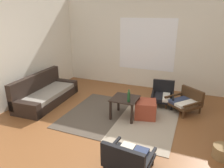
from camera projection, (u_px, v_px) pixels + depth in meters
name	position (u px, v px, depth m)	size (l,w,h in m)	color
ground_plane	(105.00, 137.00, 3.86)	(7.80, 7.80, 0.00)	brown
far_wall_with_window	(147.00, 43.00, 6.08)	(5.60, 0.13, 2.70)	silver
side_wall_left	(2.00, 53.00, 4.64)	(0.12, 6.60, 2.70)	silver
area_rug	(120.00, 117.00, 4.59)	(2.40, 1.99, 0.01)	#4C4238
couch	(45.00, 94.00, 5.31)	(0.87, 1.89, 0.72)	black
coffee_table	(125.00, 102.00, 4.49)	(0.55, 0.56, 0.45)	black
armchair_by_window	(163.00, 94.00, 5.20)	(0.61, 0.67, 0.57)	black
armchair_striped_foreground	(128.00, 158.00, 2.94)	(0.69, 0.63, 0.53)	black
armchair_corner	(186.00, 101.00, 4.83)	(0.87, 0.87, 0.52)	#472D19
ottoman_orange	(145.00, 109.00, 4.54)	(0.45, 0.45, 0.38)	#993D28
glass_bottle	(129.00, 97.00, 4.25)	(0.06, 0.06, 0.26)	#194723
wicker_basket	(223.00, 152.00, 3.28)	(0.31, 0.31, 0.20)	olive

